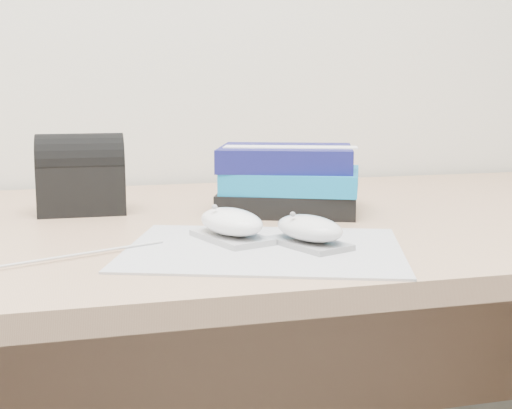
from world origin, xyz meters
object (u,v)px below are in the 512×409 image
object	(u,v)px
book_stack	(288,179)
pouch	(81,175)
mouse_front	(309,231)
mouse_rear	(231,224)
desk	(290,343)

from	to	relation	value
book_stack	pouch	size ratio (longest dim) A/B	1.94
mouse_front	book_stack	size ratio (longest dim) A/B	0.45
mouse_rear	mouse_front	distance (m)	0.10
desk	pouch	bearing A→B (deg)	172.29
desk	book_stack	size ratio (longest dim) A/B	6.03
pouch	desk	bearing A→B (deg)	-7.71
mouse_rear	mouse_front	bearing A→B (deg)	-34.04
mouse_front	book_stack	xyz separation A→B (m)	(0.06, 0.26, 0.03)
desk	mouse_rear	xyz separation A→B (m)	(-0.16, -0.23, 0.26)
desk	book_stack	world-z (taller)	book_stack
mouse_front	pouch	world-z (taller)	pouch
mouse_front	desk	bearing A→B (deg)	76.28
mouse_front	book_stack	distance (m)	0.27
desk	mouse_rear	bearing A→B (deg)	-124.26
book_stack	pouch	bearing A→B (deg)	166.98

